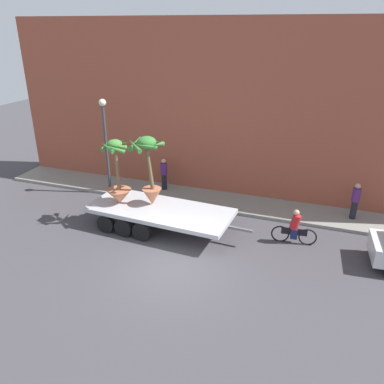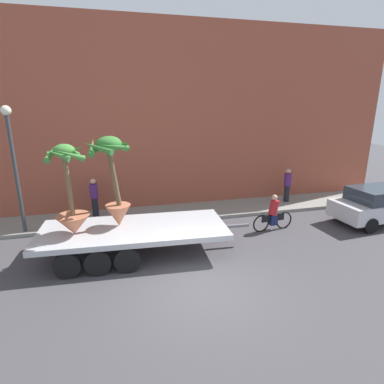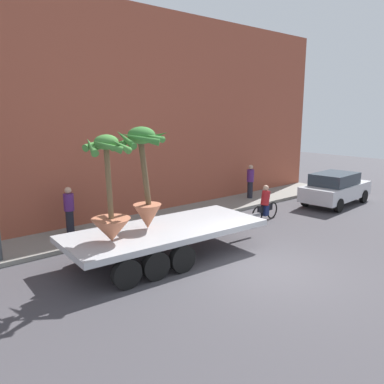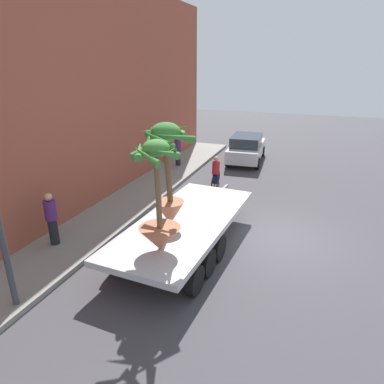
# 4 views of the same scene
# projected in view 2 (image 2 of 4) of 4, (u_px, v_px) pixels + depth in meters

# --- Properties ---
(ground_plane) EXTENTS (60.00, 60.00, 0.00)m
(ground_plane) POSITION_uv_depth(u_px,v_px,m) (203.00, 288.00, 8.82)
(ground_plane) COLOR #423F44
(sidewalk) EXTENTS (24.00, 2.20, 0.15)m
(sidewalk) POSITION_uv_depth(u_px,v_px,m) (166.00, 214.00, 14.48)
(sidewalk) COLOR gray
(sidewalk) RESTS_ON ground
(building_facade) EXTENTS (24.00, 1.20, 8.69)m
(building_facade) POSITION_uv_depth(u_px,v_px,m) (158.00, 118.00, 14.87)
(building_facade) COLOR #9E4C38
(building_facade) RESTS_ON ground
(flatbed_trailer) EXTENTS (7.34, 2.91, 0.98)m
(flatbed_trailer) POSITION_uv_depth(u_px,v_px,m) (127.00, 233.00, 10.58)
(flatbed_trailer) COLOR #B7BABF
(flatbed_trailer) RESTS_ON ground
(potted_palm_rear) EXTENTS (1.21, 1.34, 2.91)m
(potted_palm_rear) POSITION_uv_depth(u_px,v_px,m) (71.00, 202.00, 9.74)
(potted_palm_rear) COLOR #B26647
(potted_palm_rear) RESTS_ON flatbed_trailer
(potted_palm_middle) EXTENTS (1.55, 1.53, 3.07)m
(potted_palm_middle) POSITION_uv_depth(u_px,v_px,m) (114.00, 180.00, 10.24)
(potted_palm_middle) COLOR #B26647
(potted_palm_middle) RESTS_ON flatbed_trailer
(cyclist) EXTENTS (1.84, 0.38, 1.54)m
(cyclist) POSITION_uv_depth(u_px,v_px,m) (273.00, 214.00, 12.67)
(cyclist) COLOR black
(cyclist) RESTS_ON ground
(parked_car) EXTENTS (4.36, 2.10, 1.58)m
(parked_car) POSITION_uv_depth(u_px,v_px,m) (380.00, 204.00, 13.44)
(parked_car) COLOR silver
(parked_car) RESTS_ON ground
(pedestrian_near_gate) EXTENTS (0.36, 0.36, 1.71)m
(pedestrian_near_gate) POSITION_uv_depth(u_px,v_px,m) (94.00, 197.00, 13.78)
(pedestrian_near_gate) COLOR black
(pedestrian_near_gate) RESTS_ON sidewalk
(pedestrian_far_left) EXTENTS (0.36, 0.36, 1.71)m
(pedestrian_far_left) POSITION_uv_depth(u_px,v_px,m) (287.00, 185.00, 15.80)
(pedestrian_far_left) COLOR black
(pedestrian_far_left) RESTS_ON sidewalk
(street_lamp) EXTENTS (0.36, 0.36, 4.83)m
(street_lamp) POSITION_uv_depth(u_px,v_px,m) (13.00, 154.00, 11.47)
(street_lamp) COLOR #383D42
(street_lamp) RESTS_ON sidewalk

